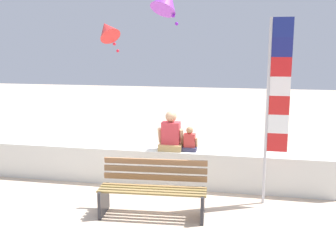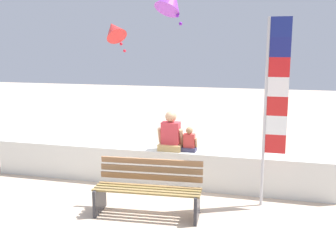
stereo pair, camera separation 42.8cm
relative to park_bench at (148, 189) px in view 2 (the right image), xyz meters
The scene contains 8 objects.
ground_plane 0.73m from the park_bench, 120.28° to the left, with size 40.00×40.00×0.00m, color #C7AF96.
seawall_ledge 1.49m from the park_bench, 101.53° to the left, with size 6.95×0.54×0.73m, color silver.
park_bench is the anchor object (origin of this frame).
person_adult 1.55m from the park_bench, 89.13° to the left, with size 0.51×0.37×0.78m.
person_child 1.55m from the park_bench, 74.54° to the left, with size 0.31×0.23×0.48m.
flag_banner 2.56m from the park_bench, 23.41° to the left, with size 0.39×0.05×3.22m.
kite_red 5.24m from the park_bench, 118.70° to the left, with size 0.90×0.89×0.94m.
kite_purple 4.65m from the park_bench, 97.54° to the left, with size 0.94×1.01×0.97m.
Camera 2 is at (2.16, -6.37, 2.74)m, focal length 41.87 mm.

